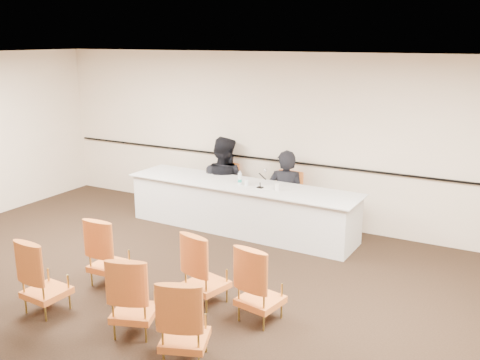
# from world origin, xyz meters

# --- Properties ---
(floor) EXTENTS (10.00, 10.00, 0.00)m
(floor) POSITION_xyz_m (0.00, 0.00, 0.00)
(floor) COLOR black
(floor) RESTS_ON ground
(ceiling) EXTENTS (10.00, 10.00, 0.00)m
(ceiling) POSITION_xyz_m (0.00, 0.00, 3.00)
(ceiling) COLOR silver
(ceiling) RESTS_ON ground
(wall_back) EXTENTS (10.00, 0.04, 3.00)m
(wall_back) POSITION_xyz_m (0.00, 4.00, 1.50)
(wall_back) COLOR beige
(wall_back) RESTS_ON ground
(wall_rail) EXTENTS (9.80, 0.04, 0.03)m
(wall_rail) POSITION_xyz_m (0.00, 3.96, 1.10)
(wall_rail) COLOR black
(wall_rail) RESTS_ON wall_back
(panel_table) EXTENTS (4.17, 1.06, 0.83)m
(panel_table) POSITION_xyz_m (-0.53, 3.11, 0.42)
(panel_table) COLOR silver
(panel_table) RESTS_ON ground
(panelist_main) EXTENTS (0.75, 0.58, 1.81)m
(panelist_main) POSITION_xyz_m (0.05, 3.69, 0.46)
(panelist_main) COLOR black
(panelist_main) RESTS_ON ground
(panelist_main_chair) EXTENTS (0.51, 0.51, 0.95)m
(panelist_main_chair) POSITION_xyz_m (0.05, 3.69, 0.47)
(panelist_main_chair) COLOR orange
(panelist_main_chair) RESTS_ON ground
(panelist_second) EXTENTS (0.95, 0.75, 1.93)m
(panelist_second) POSITION_xyz_m (-1.25, 3.73, 0.52)
(panelist_second) COLOR black
(panelist_second) RESTS_ON ground
(panelist_second_chair) EXTENTS (0.51, 0.51, 0.95)m
(panelist_second_chair) POSITION_xyz_m (-1.25, 3.73, 0.47)
(panelist_second_chair) COLOR orange
(panelist_second_chair) RESTS_ON ground
(papers) EXTENTS (0.37, 0.33, 0.00)m
(papers) POSITION_xyz_m (-0.07, 3.09, 0.83)
(papers) COLOR white
(papers) RESTS_ON panel_table
(microphone) EXTENTS (0.12, 0.22, 0.30)m
(microphone) POSITION_xyz_m (-0.13, 3.02, 0.98)
(microphone) COLOR black
(microphone) RESTS_ON panel_table
(water_bottle) EXTENTS (0.07, 0.07, 0.23)m
(water_bottle) POSITION_xyz_m (-0.53, 3.07, 0.95)
(water_bottle) COLOR teal
(water_bottle) RESTS_ON panel_table
(drinking_glass) EXTENTS (0.08, 0.08, 0.10)m
(drinking_glass) POSITION_xyz_m (-0.39, 3.05, 0.88)
(drinking_glass) COLOR white
(drinking_glass) RESTS_ON panel_table
(coffee_cup) EXTENTS (0.10, 0.10, 0.12)m
(coffee_cup) POSITION_xyz_m (0.18, 3.03, 0.89)
(coffee_cup) COLOR white
(coffee_cup) RESTS_ON panel_table
(aud_chair_front_left) EXTENTS (0.52, 0.52, 0.95)m
(aud_chair_front_left) POSITION_xyz_m (-1.09, 0.44, 0.47)
(aud_chair_front_left) COLOR orange
(aud_chair_front_left) RESTS_ON ground
(aud_chair_front_mid) EXTENTS (0.60, 0.60, 0.95)m
(aud_chair_front_mid) POSITION_xyz_m (0.35, 0.59, 0.47)
(aud_chair_front_mid) COLOR orange
(aud_chair_front_mid) RESTS_ON ground
(aud_chair_front_right) EXTENTS (0.58, 0.58, 0.95)m
(aud_chair_front_right) POSITION_xyz_m (1.13, 0.54, 0.47)
(aud_chair_front_right) COLOR orange
(aud_chair_front_right) RESTS_ON ground
(aud_chair_back_left) EXTENTS (0.53, 0.53, 0.95)m
(aud_chair_back_left) POSITION_xyz_m (-1.24, -0.51, 0.47)
(aud_chair_back_left) COLOR orange
(aud_chair_back_left) RESTS_ON ground
(aud_chair_back_mid) EXTENTS (0.64, 0.64, 0.95)m
(aud_chair_back_mid) POSITION_xyz_m (0.02, -0.39, 0.47)
(aud_chair_back_mid) COLOR orange
(aud_chair_back_mid) RESTS_ON ground
(aud_chair_back_right) EXTENTS (0.65, 0.65, 0.95)m
(aud_chair_back_right) POSITION_xyz_m (0.82, -0.58, 0.47)
(aud_chair_back_right) COLOR orange
(aud_chair_back_right) RESTS_ON ground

